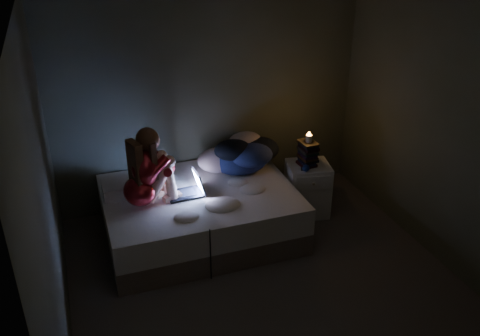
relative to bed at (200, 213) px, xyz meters
name	(u,v)px	position (x,y,z in m)	size (l,w,h in m)	color
floor	(270,290)	(0.37, -1.10, -0.28)	(3.60, 3.80, 0.02)	#423B35
ceiling	(280,3)	(0.37, -1.10, 2.34)	(3.60, 3.80, 0.02)	silver
wall_back	(209,96)	(0.37, 0.81, 1.03)	(3.60, 0.02, 2.60)	#3E4430
wall_front	(417,323)	(0.37, -3.01, 1.03)	(3.60, 0.02, 2.60)	#3E4430
wall_left	(44,204)	(-1.44, -1.10, 1.03)	(0.02, 3.80, 2.60)	#3E4430
wall_right	(453,138)	(2.18, -1.10, 1.03)	(0.02, 3.80, 2.60)	#3E4430
bed	(200,213)	(0.00, 0.00, 0.00)	(1.99, 1.49, 0.55)	silver
pillow	(125,187)	(-0.74, 0.22, 0.34)	(0.46, 0.33, 0.13)	silver
woman	(138,170)	(-0.62, -0.09, 0.68)	(0.51, 0.33, 0.82)	maroon
laptop	(184,184)	(-0.16, -0.03, 0.41)	(0.38, 0.27, 0.27)	black
clothes_pile	(239,153)	(0.57, 0.34, 0.48)	(0.69, 0.55, 0.41)	#192549
nightstand	(307,189)	(1.30, 0.05, 0.04)	(0.47, 0.42, 0.62)	silver
book_stack	(308,153)	(1.28, 0.05, 0.49)	(0.19, 0.25, 0.29)	black
candle	(309,138)	(1.28, 0.05, 0.68)	(0.07, 0.07, 0.08)	beige
phone	(306,168)	(1.23, -0.03, 0.36)	(0.07, 0.14, 0.01)	black
blue_orb	(309,168)	(1.22, -0.11, 0.39)	(0.08, 0.08, 0.08)	navy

